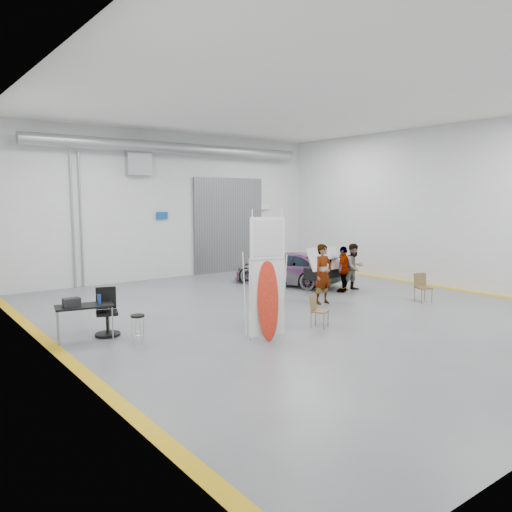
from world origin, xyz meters
TOP-DOWN VIEW (x-y plane):
  - ground at (0.00, 0.00)m, footprint 16.00×16.00m
  - room_shell at (0.24, 2.22)m, footprint 14.02×16.18m
  - sedan_car at (2.71, 3.78)m, footprint 3.23×4.60m
  - person_a at (1.27, 0.38)m, footprint 0.69×0.46m
  - person_b at (3.79, 1.35)m, footprint 0.87×0.69m
  - person_c at (3.24, 1.35)m, footprint 1.02×0.79m
  - surfboard_display at (-2.59, -1.80)m, footprint 0.83×0.44m
  - folding_chair_near at (-0.86, -1.66)m, footprint 0.53×0.57m
  - folding_chair_far at (3.97, -1.41)m, footprint 0.56×0.59m
  - shop_stool at (-5.17, -0.13)m, footprint 0.34×0.34m
  - work_table at (-6.12, 0.92)m, footprint 1.40×0.90m
  - office_chair at (-5.52, 0.95)m, footprint 0.63×0.66m
  - trunk_lid at (2.71, 1.90)m, footprint 1.44×0.88m

SIDE VIEW (x-z plane):
  - ground at x=0.00m, z-range 0.00..0.00m
  - folding_chair_near at x=-0.86m, z-range -0.16..0.68m
  - folding_chair_far at x=3.97m, z-range -0.17..0.75m
  - shop_stool at x=-5.17m, z-range 0.00..0.66m
  - office_chair at x=-5.52m, z-range -0.07..1.07m
  - sedan_car at x=2.71m, z-range 0.00..1.24m
  - work_table at x=-6.12m, z-range 0.29..1.34m
  - person_c at x=3.24m, z-range 0.00..1.64m
  - person_b at x=3.79m, z-range 0.00..1.70m
  - person_a at x=1.27m, z-range 0.00..1.89m
  - surfboard_display at x=-2.59m, z-range -0.29..2.78m
  - trunk_lid at x=2.71m, z-range 1.24..1.28m
  - room_shell at x=0.24m, z-range 1.07..7.08m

